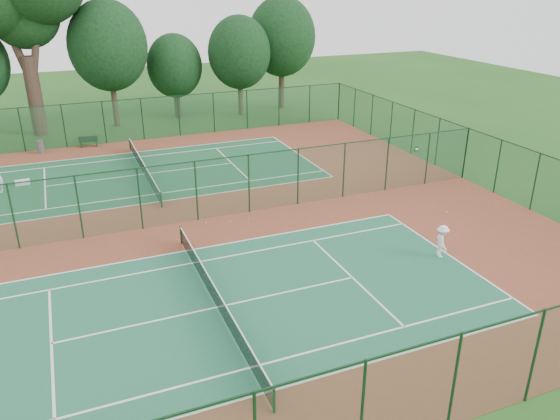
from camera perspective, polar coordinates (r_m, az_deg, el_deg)
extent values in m
plane|color=#225119|center=(30.85, -11.31, -1.46)|extent=(120.00, 120.00, 0.00)
cube|color=brown|center=(30.85, -11.31, -1.45)|extent=(40.00, 36.00, 0.01)
cube|color=#1F6343|center=(23.09, -6.62, -10.07)|extent=(23.77, 10.97, 0.01)
cube|color=#1B5531|center=(39.13, -14.03, 3.65)|extent=(23.77, 10.97, 0.01)
cube|color=#1C542F|center=(47.26, -16.04, 8.95)|extent=(40.00, 0.02, 3.50)
cube|color=#12311D|center=(46.89, -16.27, 10.98)|extent=(40.00, 0.05, 0.05)
cube|color=#13361B|center=(14.21, 3.39, -16.92)|extent=(40.00, 0.05, 0.05)
cube|color=#1B5232|center=(38.80, 18.81, 5.64)|extent=(0.02, 36.00, 3.50)
cube|color=#163C21|center=(38.36, 19.13, 8.07)|extent=(0.05, 36.00, 0.05)
cube|color=#1A502E|center=(30.18, -11.56, 1.56)|extent=(40.00, 0.02, 3.50)
cube|color=#163D1F|center=(29.60, -11.82, 4.64)|extent=(40.00, 0.05, 0.05)
cylinder|color=#143722|center=(17.96, -0.63, -19.27)|extent=(0.10, 0.10, 0.97)
cylinder|color=#143722|center=(28.32, -10.29, -2.59)|extent=(0.10, 0.10, 0.97)
cube|color=black|center=(22.83, -6.67, -9.09)|extent=(0.02, 12.80, 0.85)
cube|color=white|center=(22.61, -6.73, -8.15)|extent=(0.04, 12.80, 0.06)
cylinder|color=#163C1E|center=(33.02, -12.30, 1.05)|extent=(0.10, 0.10, 0.97)
cylinder|color=#163C1E|center=(45.07, -15.43, 6.69)|extent=(0.10, 0.10, 0.97)
cube|color=black|center=(38.99, -14.10, 4.30)|extent=(0.02, 12.80, 0.85)
cube|color=white|center=(38.85, -14.16, 4.91)|extent=(0.04, 12.80, 0.06)
imported|color=white|center=(27.56, 16.56, -3.15)|extent=(0.93, 1.21, 1.65)
cylinder|color=slate|center=(46.44, -23.74, 6.08)|extent=(0.68, 0.68, 1.03)
cube|color=black|center=(46.99, -20.06, 6.45)|extent=(0.13, 0.40, 0.45)
cube|color=black|center=(46.89, -18.61, 6.61)|extent=(0.13, 0.40, 0.45)
cube|color=black|center=(46.87, -19.38, 6.81)|extent=(1.53, 0.60, 0.05)
cube|color=black|center=(46.62, -19.42, 7.02)|extent=(1.48, 0.23, 0.45)
cube|color=white|center=(39.74, -25.31, 2.62)|extent=(0.92, 0.38, 0.34)
sphere|color=#BFD331|center=(30.94, -3.34, -0.86)|extent=(0.06, 0.06, 0.06)
sphere|color=#C9EA36|center=(30.59, -5.24, -1.20)|extent=(0.08, 0.08, 0.08)
sphere|color=#DBF338|center=(30.55, -7.74, -1.36)|extent=(0.07, 0.07, 0.07)
cylinder|color=#3A271F|center=(51.69, -24.25, 10.78)|extent=(1.22, 1.22, 6.63)
cylinder|color=#3A271F|center=(51.41, -26.32, 16.05)|extent=(2.25, 0.66, 6.59)
cylinder|color=#3A271F|center=(50.77, -24.11, 16.74)|extent=(2.10, 0.62, 7.16)
sphere|color=black|center=(51.80, -25.24, 18.14)|extent=(5.75, 5.75, 5.75)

